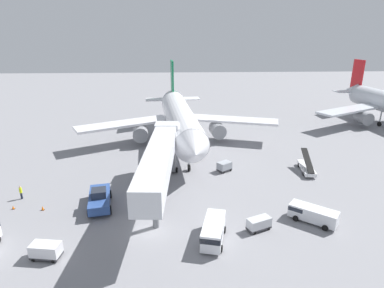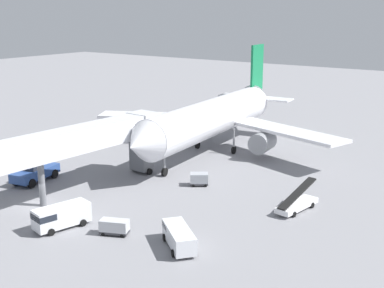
% 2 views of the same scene
% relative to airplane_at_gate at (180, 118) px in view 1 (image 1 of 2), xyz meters
% --- Properties ---
extents(ground_plane, '(300.00, 300.00, 0.00)m').
position_rel_airplane_at_gate_xyz_m(ground_plane, '(-3.54, -29.26, -5.18)').
color(ground_plane, gray).
extents(airplane_at_gate, '(39.62, 40.51, 14.70)m').
position_rel_airplane_at_gate_xyz_m(airplane_at_gate, '(0.00, 0.00, 0.00)').
color(airplane_at_gate, silver).
rests_on(airplane_at_gate, ground).
extents(jet_bridge, '(4.71, 23.70, 7.76)m').
position_rel_airplane_at_gate_xyz_m(jet_bridge, '(-2.67, -22.08, 0.77)').
color(jet_bridge, silver).
rests_on(jet_bridge, ground).
extents(pushback_tug, '(3.68, 6.71, 2.54)m').
position_rel_airplane_at_gate_xyz_m(pushback_tug, '(-10.31, -23.98, -4.00)').
color(pushback_tug, '#2D4C8E').
rests_on(pushback_tug, ground).
extents(belt_loader_truck, '(2.51, 6.01, 2.92)m').
position_rel_airplane_at_gate_xyz_m(belt_loader_truck, '(19.66, -14.45, -4.43)').
color(belt_loader_truck, white).
rests_on(belt_loader_truck, ground).
extents(service_van_near_center, '(5.29, 4.79, 1.81)m').
position_rel_airplane_at_gate_xyz_m(service_van_near_center, '(14.73, -28.50, -4.12)').
color(service_van_near_center, silver).
rests_on(service_van_near_center, ground).
extents(service_van_mid_center, '(3.24, 5.73, 2.19)m').
position_rel_airplane_at_gate_xyz_m(service_van_mid_center, '(3.02, -31.69, -3.92)').
color(service_van_mid_center, silver).
rests_on(service_van_mid_center, ground).
extents(baggage_cart_far_right, '(2.92, 2.17, 1.45)m').
position_rel_airplane_at_gate_xyz_m(baggage_cart_far_right, '(8.29, -29.83, -4.37)').
color(baggage_cart_far_right, '#38383D').
rests_on(baggage_cart_far_right, ground).
extents(baggage_cart_outer_right, '(2.97, 1.88, 1.56)m').
position_rel_airplane_at_gate_xyz_m(baggage_cart_outer_right, '(-13.37, -33.50, -4.31)').
color(baggage_cart_outer_right, '#38383D').
rests_on(baggage_cart_outer_right, ground).
extents(baggage_cart_mid_left, '(2.53, 2.37, 1.50)m').
position_rel_airplane_at_gate_xyz_m(baggage_cart_mid_left, '(6.80, -13.66, -4.35)').
color(baggage_cart_mid_left, '#38383D').
rests_on(baggage_cart_mid_left, ground).
extents(ground_crew_worker_foreground, '(0.47, 0.47, 1.85)m').
position_rel_airplane_at_gate_xyz_m(ground_crew_worker_foreground, '(-21.06, -21.34, -4.20)').
color(ground_crew_worker_foreground, '#1E2333').
rests_on(ground_crew_worker_foreground, ground).
extents(safety_cone_alpha, '(0.32, 0.32, 0.50)m').
position_rel_airplane_at_gate_xyz_m(safety_cone_alpha, '(-20.97, -23.96, -4.93)').
color(safety_cone_alpha, black).
rests_on(safety_cone_alpha, ground).
extents(safety_cone_bravo, '(0.36, 0.36, 0.55)m').
position_rel_airplane_at_gate_xyz_m(safety_cone_bravo, '(-17.22, -24.40, -4.90)').
color(safety_cone_bravo, black).
rests_on(safety_cone_bravo, ground).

